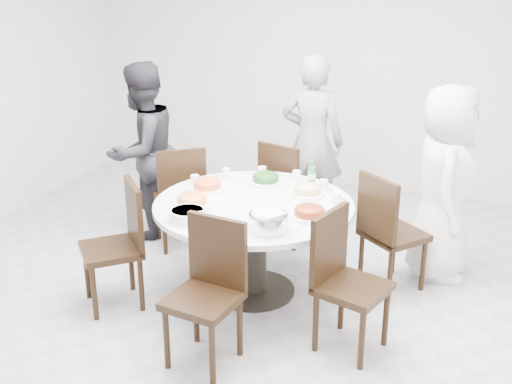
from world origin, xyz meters
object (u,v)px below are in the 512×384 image
(chair_s, at_px, (203,297))
(soup_bowl, at_px, (188,215))
(chair_nw, at_px, (179,195))
(rice_bowl, at_px, (268,222))
(dining_table, at_px, (254,248))
(diner_right, at_px, (444,184))
(chair_ne, at_px, (394,232))
(chair_sw, at_px, (111,247))
(chair_se, at_px, (353,285))
(beverage_bottle, at_px, (312,174))
(diner_left, at_px, (143,151))
(chair_n, at_px, (290,191))
(diner_middle, at_px, (312,141))

(chair_s, height_order, soup_bowl, chair_s)
(chair_nw, xyz_separation_m, rice_bowl, (1.20, -1.03, 0.33))
(dining_table, distance_m, diner_right, 1.59)
(chair_ne, relative_size, diner_right, 0.60)
(chair_sw, distance_m, diner_right, 2.62)
(dining_table, xyz_separation_m, chair_se, (0.87, -0.48, 0.10))
(chair_sw, height_order, rice_bowl, chair_sw)
(dining_table, height_order, chair_sw, chair_sw)
(rice_bowl, height_order, beverage_bottle, beverage_bottle)
(chair_ne, bearing_deg, diner_left, 33.29)
(chair_se, relative_size, diner_left, 0.59)
(diner_right, height_order, beverage_bottle, diner_right)
(chair_sw, height_order, chair_s, same)
(chair_ne, bearing_deg, chair_n, 9.65)
(chair_nw, relative_size, diner_left, 0.59)
(diner_middle, distance_m, diner_left, 1.58)
(chair_s, xyz_separation_m, rice_bowl, (0.25, 0.53, 0.33))
(beverage_bottle, bearing_deg, chair_sw, -140.21)
(chair_nw, height_order, soup_bowl, chair_nw)
(chair_sw, bearing_deg, chair_se, 48.90)
(diner_left, bearing_deg, diner_right, 105.94)
(chair_sw, bearing_deg, chair_n, 108.07)
(chair_se, xyz_separation_m, diner_left, (-2.21, 1.19, 0.33))
(chair_ne, height_order, diner_right, diner_right)
(chair_sw, xyz_separation_m, chair_s, (0.94, -0.43, 0.00))
(chair_nw, height_order, rice_bowl, chair_nw)
(diner_middle, bearing_deg, diner_left, 30.28)
(chair_s, height_order, diner_left, diner_left)
(diner_left, distance_m, beverage_bottle, 1.67)
(chair_nw, distance_m, beverage_bottle, 1.31)
(diner_right, distance_m, rice_bowl, 1.62)
(rice_bowl, relative_size, soup_bowl, 1.07)
(dining_table, xyz_separation_m, diner_middle, (0.03, 1.49, 0.45))
(dining_table, height_order, rice_bowl, rice_bowl)
(rice_bowl, bearing_deg, beverage_bottle, 87.31)
(chair_sw, xyz_separation_m, diner_middle, (0.95, 2.03, 0.35))
(dining_table, xyz_separation_m, chair_ne, (0.99, 0.46, 0.10))
(rice_bowl, bearing_deg, chair_sw, -175.06)
(beverage_bottle, bearing_deg, soup_bowl, -123.28)
(soup_bowl, bearing_deg, dining_table, 55.75)
(beverage_bottle, bearing_deg, diner_middle, 105.39)
(chair_nw, height_order, diner_right, diner_right)
(dining_table, distance_m, soup_bowl, 0.70)
(rice_bowl, bearing_deg, chair_ne, 51.08)
(chair_ne, relative_size, beverage_bottle, 4.46)
(chair_sw, height_order, soup_bowl, chair_sw)
(chair_se, bearing_deg, diner_left, 78.32)
(soup_bowl, bearing_deg, chair_s, -56.18)
(chair_n, distance_m, diner_left, 1.39)
(dining_table, bearing_deg, beverage_bottle, 57.66)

